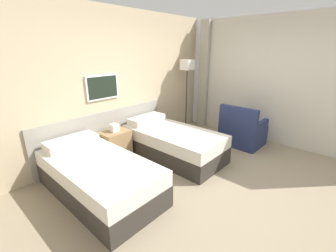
{
  "coord_description": "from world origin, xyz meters",
  "views": [
    {
      "loc": [
        -2.75,
        -1.47,
        1.99
      ],
      "look_at": [
        0.05,
        1.05,
        0.68
      ],
      "focal_mm": 24.0,
      "sensor_mm": 36.0,
      "label": 1
    }
  ],
  "objects_px": {
    "bed_near_door": "(98,176)",
    "bed_near_window": "(172,143)",
    "nightstand": "(116,145)",
    "armchair": "(242,132)",
    "floor_lamp": "(187,71)"
  },
  "relations": [
    {
      "from": "bed_near_door",
      "to": "bed_near_window",
      "type": "bearing_deg",
      "value": 0.0
    },
    {
      "from": "nightstand",
      "to": "armchair",
      "type": "height_order",
      "value": "armchair"
    },
    {
      "from": "bed_near_window",
      "to": "floor_lamp",
      "type": "xyz_separation_m",
      "value": [
        1.3,
        0.68,
        1.21
      ]
    },
    {
      "from": "bed_near_door",
      "to": "bed_near_window",
      "type": "relative_size",
      "value": 1.0
    },
    {
      "from": "bed_near_door",
      "to": "armchair",
      "type": "distance_m",
      "value": 3.12
    },
    {
      "from": "bed_near_door",
      "to": "bed_near_window",
      "type": "distance_m",
      "value": 1.61
    },
    {
      "from": "bed_near_window",
      "to": "floor_lamp",
      "type": "height_order",
      "value": "floor_lamp"
    },
    {
      "from": "nightstand",
      "to": "floor_lamp",
      "type": "xyz_separation_m",
      "value": [
        2.1,
        -0.04,
        1.2
      ]
    },
    {
      "from": "bed_near_window",
      "to": "armchair",
      "type": "bearing_deg",
      "value": -27.96
    },
    {
      "from": "nightstand",
      "to": "armchair",
      "type": "distance_m",
      "value": 2.67
    },
    {
      "from": "bed_near_window",
      "to": "floor_lamp",
      "type": "bearing_deg",
      "value": 27.52
    },
    {
      "from": "bed_near_door",
      "to": "bed_near_window",
      "type": "height_order",
      "value": "same"
    },
    {
      "from": "bed_near_door",
      "to": "nightstand",
      "type": "relative_size",
      "value": 2.78
    },
    {
      "from": "bed_near_door",
      "to": "bed_near_window",
      "type": "xyz_separation_m",
      "value": [
        1.61,
        0.0,
        0.0
      ]
    },
    {
      "from": "armchair",
      "to": "nightstand",
      "type": "bearing_deg",
      "value": 57.7
    }
  ]
}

